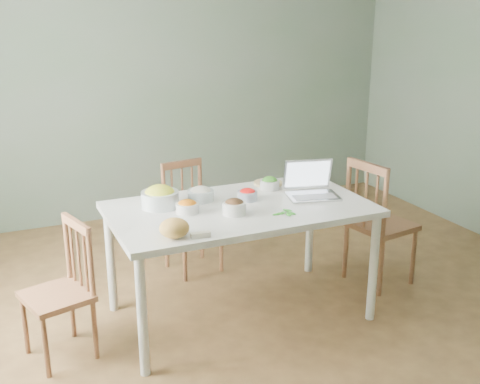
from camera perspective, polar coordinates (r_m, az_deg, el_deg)
name	(u,v)px	position (r m, az deg, el deg)	size (l,w,h in m)	color
floor	(278,315)	(4.32, 3.65, -11.79)	(5.00, 5.00, 0.00)	#513920
wall_back	(167,84)	(6.13, -7.08, 10.33)	(5.00, 0.00, 2.70)	slate
dining_table	(240,262)	(4.14, 0.00, -6.72)	(1.75, 0.98, 0.82)	white
chair_far	(193,218)	(4.85, -4.57, -2.55)	(0.40, 0.38, 0.90)	brown
chair_left	(56,293)	(3.83, -17.32, -9.29)	(0.39, 0.37, 0.87)	brown
chair_right	(381,222)	(4.74, 13.48, -2.80)	(0.44, 0.42, 1.01)	brown
bread_boule	(174,228)	(3.47, -6.36, -3.47)	(0.18, 0.18, 0.12)	#B78E40
butter_stick	(201,235)	(3.47, -3.83, -4.16)	(0.12, 0.03, 0.03)	beige
bowl_squash	(160,197)	(3.99, -7.73, -0.44)	(0.25, 0.25, 0.15)	yellow
bowl_carrot	(187,206)	(3.87, -5.10, -1.40)	(0.15, 0.15, 0.09)	orange
bowl_onion	(201,194)	(4.10, -3.82, -0.17)	(0.18, 0.18, 0.10)	silver
bowl_mushroom	(234,207)	(3.83, -0.56, -1.42)	(0.15, 0.15, 0.10)	#41220C
bowl_redpep	(247,194)	(4.10, 0.73, -0.24)	(0.14, 0.14, 0.08)	red
bowl_broccoli	(270,183)	(4.35, 2.87, 0.87)	(0.14, 0.14, 0.09)	#195F1E
flatbread	(268,183)	(4.47, 2.72, 0.85)	(0.22, 0.22, 0.02)	tan
basil_bunch	(283,212)	(3.86, 4.18, -1.96)	(0.18, 0.18, 0.02)	#347F1C
laptop	(314,181)	(4.17, 7.12, 1.07)	(0.35, 0.31, 0.24)	silver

